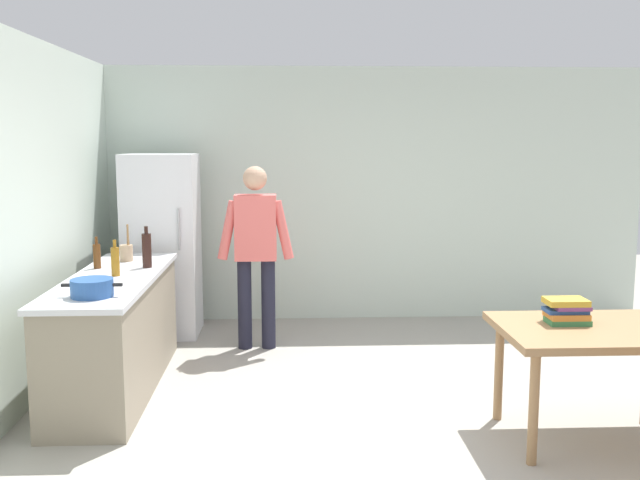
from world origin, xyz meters
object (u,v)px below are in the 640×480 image
dining_table (609,338)px  book_stack (567,311)px  person (256,245)px  cooking_pot (92,288)px  refrigerator (162,245)px  bottle_beer_brown (97,255)px  bottle_wine_dark (147,250)px  utensil_jar (126,252)px  bottle_oil_amber (115,261)px

dining_table → book_stack: (-0.24, 0.10, 0.16)m
person → cooking_pot: person is taller
refrigerator → book_stack: (3.06, -2.60, -0.07)m
person → bottle_beer_brown: person is taller
bottle_wine_dark → person: bearing=38.9°
utensil_jar → book_stack: 3.62m
dining_table → bottle_oil_amber: size_ratio=5.00×
cooking_pot → bottle_beer_brown: (-0.24, 1.06, 0.05)m
bottle_oil_amber → bottle_beer_brown: size_ratio=1.08×
refrigerator → utensil_jar: (-0.15, -0.93, 0.08)m
utensil_jar → bottle_wine_dark: 0.40m
cooking_pot → book_stack: (3.12, -0.27, -0.13)m
utensil_jar → bottle_beer_brown: size_ratio=1.23×
utensil_jar → book_stack: utensil_jar is taller
utensil_jar → bottle_beer_brown: bearing=-115.2°
refrigerator → dining_table: 4.27m
person → bottle_beer_brown: size_ratio=6.54×
bottle_wine_dark → book_stack: 3.27m
person → dining_table: person is taller
person → cooking_pot: 2.05m
bottle_beer_brown → book_stack: (3.36, -1.33, -0.17)m
bottle_wine_dark → book_stack: bottle_wine_dark is taller
utensil_jar → bottle_beer_brown: (-0.16, -0.34, 0.03)m
cooking_pot → bottle_beer_brown: bottle_beer_brown is taller
refrigerator → bottle_wine_dark: refrigerator is taller
person → utensil_jar: bearing=-161.1°
bottle_wine_dark → bottle_beer_brown: bearing=-176.6°
cooking_pot → person: bearing=60.3°
utensil_jar → book_stack: (3.20, -1.68, -0.15)m
bottle_oil_amber → refrigerator: bearing=87.1°
cooking_pot → bottle_oil_amber: size_ratio=1.43×
bottle_oil_amber → bottle_beer_brown: bearing=124.3°
dining_table → bottle_beer_brown: size_ratio=5.38×
refrigerator → bottle_oil_amber: 1.61m
person → bottle_oil_amber: person is taller
bottle_beer_brown → cooking_pot: bearing=-77.1°
refrigerator → bottle_wine_dark: 1.26m
refrigerator → bottle_beer_brown: refrigerator is taller
cooking_pot → utensil_jar: (-0.08, 1.40, 0.02)m
cooking_pot → book_stack: size_ratio=1.46×
dining_table → bottle_beer_brown: bearing=158.4°
utensil_jar → bottle_wine_dark: size_ratio=0.94×
bottle_oil_amber → dining_table: bearing=-18.0°
refrigerator → bottle_beer_brown: 1.31m
utensil_jar → bottle_beer_brown: utensil_jar is taller
refrigerator → book_stack: 4.01m
utensil_jar → bottle_wine_dark: bottle_wine_dark is taller
refrigerator → bottle_oil_amber: size_ratio=6.43×
cooking_pot → book_stack: bearing=-5.0°
refrigerator → utensil_jar: 0.94m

